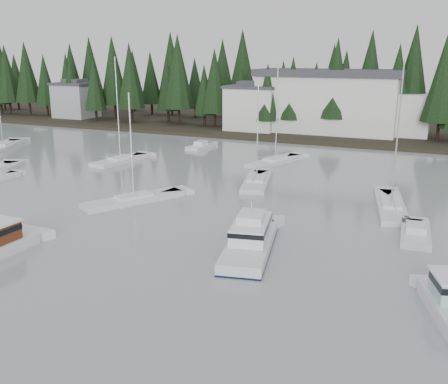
# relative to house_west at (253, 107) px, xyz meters

# --- Properties ---
(far_shore_land) EXTENTS (240.00, 54.00, 1.00)m
(far_shore_land) POSITION_rel_house_west_xyz_m (18.00, 18.00, -4.65)
(far_shore_land) COLOR black
(far_shore_land) RESTS_ON ground
(conifer_treeline) EXTENTS (200.00, 22.00, 20.00)m
(conifer_treeline) POSITION_rel_house_west_xyz_m (18.00, 7.00, -4.65)
(conifer_treeline) COLOR black
(conifer_treeline) RESTS_ON ground
(house_west) EXTENTS (9.54, 7.42, 8.75)m
(house_west) POSITION_rel_house_west_xyz_m (0.00, 0.00, 0.00)
(house_west) COLOR silver
(house_west) RESTS_ON ground
(house_far_west) EXTENTS (8.48, 7.42, 8.25)m
(house_far_west) POSITION_rel_house_west_xyz_m (-42.00, 2.00, -0.25)
(house_far_west) COLOR #999EA0
(house_far_west) RESTS_ON ground
(harbor_inn) EXTENTS (29.50, 11.50, 10.90)m
(harbor_inn) POSITION_rel_house_west_xyz_m (15.04, 3.34, 1.12)
(harbor_inn) COLOR silver
(harbor_inn) RESTS_ON ground
(cabin_cruiser_center) EXTENTS (4.99, 10.27, 4.24)m
(cabin_cruiser_center) POSITION_rel_house_west_xyz_m (19.99, -53.88, -4.02)
(cabin_cruiser_center) COLOR silver
(cabin_cruiser_center) RESTS_ON ground
(sailboat_3) EXTENTS (5.47, 10.17, 14.00)m
(sailboat_3) POSITION_rel_house_west_xyz_m (12.24, -24.01, -4.58)
(sailboat_3) COLOR silver
(sailboat_3) RESTS_ON ground
(sailboat_5) EXTENTS (7.16, 10.13, 11.08)m
(sailboat_5) POSITION_rel_house_west_xyz_m (5.19, -46.85, -4.60)
(sailboat_5) COLOR silver
(sailboat_5) RESTS_ON ground
(sailboat_6) EXTENTS (6.81, 10.40, 11.84)m
(sailboat_6) POSITION_rel_house_west_xyz_m (-29.87, -29.98, -4.60)
(sailboat_6) COLOR silver
(sailboat_6) RESTS_ON ground
(sailboat_7) EXTENTS (4.69, 9.67, 11.67)m
(sailboat_7) POSITION_rel_house_west_xyz_m (13.73, -35.35, -4.59)
(sailboat_7) COLOR silver
(sailboat_7) RESTS_ON ground
(sailboat_10) EXTENTS (3.98, 9.21, 14.19)m
(sailboat_10) POSITION_rel_house_west_xyz_m (-6.96, -31.74, -4.57)
(sailboat_10) COLOR silver
(sailboat_10) RESTS_ON ground
(sailboat_11) EXTENTS (4.29, 10.99, 13.83)m
(sailboat_11) POSITION_rel_house_west_xyz_m (28.42, -39.17, -4.58)
(sailboat_11) COLOR silver
(sailboat_11) RESTS_ON ground
(runabout_1) EXTENTS (2.62, 6.46, 1.42)m
(runabout_1) POSITION_rel_house_west_xyz_m (30.98, -46.07, -4.52)
(runabout_1) COLOR silver
(runabout_1) RESTS_ON ground
(runabout_3) EXTENTS (2.57, 6.06, 1.42)m
(runabout_3) POSITION_rel_house_west_xyz_m (-1.75, -17.94, -4.52)
(runabout_3) COLOR silver
(runabout_3) RESTS_ON ground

